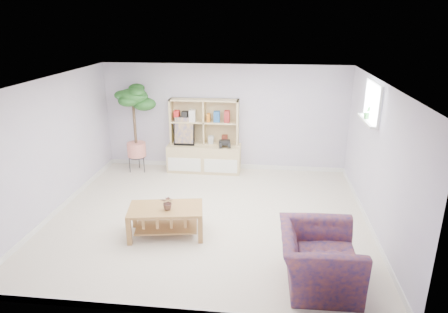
# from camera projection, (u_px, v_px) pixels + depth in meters

# --- Properties ---
(floor) EXTENTS (5.50, 5.00, 0.01)m
(floor) POSITION_uv_depth(u_px,v_px,m) (209.00, 217.00, 7.08)
(floor) COLOR beige
(floor) RESTS_ON ground
(ceiling) EXTENTS (5.50, 5.00, 0.01)m
(ceiling) POSITION_uv_depth(u_px,v_px,m) (207.00, 81.00, 6.29)
(ceiling) COLOR white
(ceiling) RESTS_ON walls
(walls) EXTENTS (5.51, 5.01, 2.40)m
(walls) POSITION_uv_depth(u_px,v_px,m) (208.00, 153.00, 6.68)
(walls) COLOR silver
(walls) RESTS_ON floor
(baseboard) EXTENTS (5.50, 5.00, 0.10)m
(baseboard) POSITION_uv_depth(u_px,v_px,m) (209.00, 214.00, 7.06)
(baseboard) COLOR white
(baseboard) RESTS_ON floor
(window) EXTENTS (0.10, 0.98, 0.68)m
(window) POSITION_uv_depth(u_px,v_px,m) (373.00, 102.00, 6.69)
(window) COLOR silver
(window) RESTS_ON walls
(window_sill) EXTENTS (0.14, 1.00, 0.04)m
(window_sill) POSITION_uv_depth(u_px,v_px,m) (367.00, 121.00, 6.80)
(window_sill) COLOR white
(window_sill) RESTS_ON walls
(storage_unit) EXTENTS (1.65, 0.56, 1.65)m
(storage_unit) POSITION_uv_depth(u_px,v_px,m) (204.00, 136.00, 8.96)
(storage_unit) COLOR tan
(storage_unit) RESTS_ON floor
(poster) EXTENTS (0.47, 0.12, 0.65)m
(poster) POSITION_uv_depth(u_px,v_px,m) (184.00, 131.00, 8.93)
(poster) COLOR yellow
(poster) RESTS_ON storage_unit
(toy_truck) EXTENTS (0.38, 0.29, 0.18)m
(toy_truck) POSITION_uv_depth(u_px,v_px,m) (225.00, 143.00, 8.84)
(toy_truck) COLOR black
(toy_truck) RESTS_ON storage_unit
(coffee_table) EXTENTS (1.26, 0.83, 0.48)m
(coffee_table) POSITION_uv_depth(u_px,v_px,m) (166.00, 221.00, 6.43)
(coffee_table) COLOR #9A6537
(coffee_table) RESTS_ON floor
(table_plant) EXTENTS (0.23, 0.21, 0.24)m
(table_plant) POSITION_uv_depth(u_px,v_px,m) (168.00, 202.00, 6.26)
(table_plant) COLOR #1D6E2F
(table_plant) RESTS_ON coffee_table
(floor_tree) EXTENTS (0.95, 0.95, 1.98)m
(floor_tree) POSITION_uv_depth(u_px,v_px,m) (135.00, 129.00, 8.88)
(floor_tree) COLOR #18411B
(floor_tree) RESTS_ON floor
(armchair) EXTENTS (1.03, 1.18, 0.86)m
(armchair) POSITION_uv_depth(u_px,v_px,m) (319.00, 255.00, 5.17)
(armchair) COLOR navy
(armchair) RESTS_ON floor
(sill_plant) EXTENTS (0.12, 0.10, 0.22)m
(sill_plant) POSITION_uv_depth(u_px,v_px,m) (367.00, 112.00, 6.82)
(sill_plant) COLOR #18411B
(sill_plant) RESTS_ON window_sill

